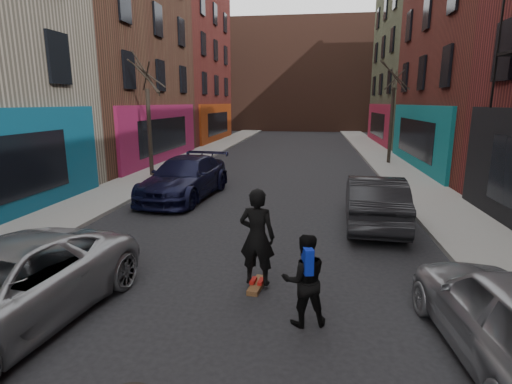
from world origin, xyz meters
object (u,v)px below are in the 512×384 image
(parked_right_end, at_px, (374,200))
(pedestrian, at_px, (304,279))
(tree_left_far, at_px, (148,108))
(skateboarder, at_px, (257,237))
(parked_left_end, at_px, (185,178))
(skateboard, at_px, (257,285))
(tree_right_far, at_px, (393,104))

(parked_right_end, bearing_deg, pedestrian, 75.19)
(tree_left_far, distance_m, skateboarder, 13.39)
(tree_left_far, height_order, parked_left_end, tree_left_far)
(parked_right_end, xyz_separation_m, pedestrian, (-1.95, -5.92, 0.04))
(parked_right_end, height_order, skateboard, parked_right_end)
(parked_left_end, distance_m, skateboarder, 8.30)
(parked_right_end, xyz_separation_m, skateboard, (-2.91, -4.71, -0.71))
(parked_left_end, distance_m, pedestrian, 9.82)
(parked_right_end, distance_m, pedestrian, 6.23)
(parked_left_end, relative_size, skateboarder, 2.78)
(tree_right_far, relative_size, skateboarder, 3.48)
(tree_left_far, relative_size, pedestrian, 4.12)
(tree_right_far, distance_m, parked_right_end, 13.11)
(tree_right_far, relative_size, pedestrian, 4.31)
(tree_right_far, distance_m, pedestrian, 19.21)
(tree_right_far, xyz_separation_m, skateboarder, (-5.52, -17.26, -2.45))
(parked_left_end, xyz_separation_m, skateboard, (3.88, -7.34, -0.74))
(tree_right_far, height_order, parked_left_end, tree_right_far)
(skateboard, bearing_deg, parked_left_end, 124.76)
(pedestrian, bearing_deg, parked_right_end, -122.55)
(parked_right_end, bearing_deg, parked_left_end, -17.74)
(tree_right_far, xyz_separation_m, parked_left_end, (-9.40, -9.92, -2.74))
(parked_left_end, bearing_deg, parked_right_end, -15.66)
(tree_right_far, relative_size, parked_right_end, 1.47)
(tree_left_far, relative_size, skateboarder, 3.33)
(tree_left_far, height_order, tree_right_far, tree_right_far)
(parked_right_end, distance_m, skateboarder, 5.54)
(skateboard, height_order, skateboarder, skateboarder)
(skateboarder, height_order, pedestrian, skateboarder)
(tree_right_far, height_order, pedestrian, tree_right_far)
(tree_left_far, xyz_separation_m, pedestrian, (7.84, -12.46, -2.58))
(tree_right_far, bearing_deg, skateboarder, -107.74)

